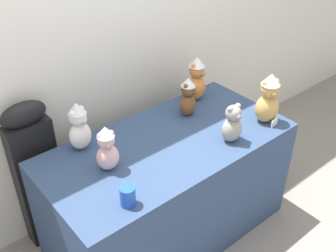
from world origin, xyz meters
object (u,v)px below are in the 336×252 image
at_px(teddy_bear_ginger, 196,79).
at_px(teddy_bear_chestnut, 188,97).
at_px(teddy_bear_snow, 79,126).
at_px(instrument_case, 37,174).
at_px(display_table, 168,190).
at_px(teddy_bear_blush, 107,149).
at_px(teddy_bear_ash, 232,124).
at_px(party_cup_blue, 128,196).
at_px(teddy_bear_honey, 268,99).

bearing_deg(teddy_bear_ginger, teddy_bear_chestnut, -155.57).
bearing_deg(teddy_bear_snow, teddy_bear_ginger, -16.15).
bearing_deg(teddy_bear_chestnut, instrument_case, 140.14).
height_order(display_table, teddy_bear_blush, teddy_bear_blush).
distance_m(teddy_bear_ash, teddy_bear_ginger, 0.55).
relative_size(teddy_bear_snow, teddy_bear_blush, 1.10).
xyz_separation_m(instrument_case, teddy_bear_ash, (0.97, -0.75, 0.36)).
distance_m(display_table, teddy_bear_chestnut, 0.63).
distance_m(instrument_case, teddy_bear_ginger, 1.25).
distance_m(teddy_bear_snow, party_cup_blue, 0.58).
xyz_separation_m(teddy_bear_ash, teddy_bear_chestnut, (-0.00, 0.40, 0.02)).
bearing_deg(teddy_bear_snow, teddy_bear_blush, -102.08).
relative_size(display_table, teddy_bear_snow, 5.11).
bearing_deg(teddy_bear_blush, instrument_case, 130.99).
relative_size(teddy_bear_snow, teddy_bear_ash, 1.21).
relative_size(display_table, teddy_bear_ginger, 4.86).
height_order(display_table, teddy_bear_chestnut, teddy_bear_chestnut).
bearing_deg(teddy_bear_honey, teddy_bear_snow, 176.15).
xyz_separation_m(teddy_bear_snow, teddy_bear_honey, (1.08, -0.52, 0.02)).
relative_size(instrument_case, teddy_bear_snow, 3.46).
height_order(teddy_bear_snow, teddy_bear_ginger, teddy_bear_ginger).
bearing_deg(teddy_bear_ginger, instrument_case, 160.35).
xyz_separation_m(teddy_bear_ginger, teddy_bear_blush, (-0.91, -0.27, -0.02)).
bearing_deg(teddy_bear_ginger, party_cup_blue, -158.58).
distance_m(teddy_bear_ash, teddy_bear_chestnut, 0.40).
relative_size(teddy_bear_snow, teddy_bear_honey, 0.89).
relative_size(teddy_bear_snow, teddy_bear_chestnut, 1.11).
bearing_deg(teddy_bear_honey, teddy_bear_blush, -171.36).
xyz_separation_m(instrument_case, teddy_bear_chestnut, (0.97, -0.36, 0.37)).
height_order(display_table, instrument_case, instrument_case).
bearing_deg(teddy_bear_ash, teddy_bear_snow, 151.12).
distance_m(teddy_bear_honey, teddy_bear_blush, 1.09).
xyz_separation_m(instrument_case, party_cup_blue, (0.17, -0.80, 0.29)).
height_order(display_table, teddy_bear_honey, teddy_bear_honey).
height_order(teddy_bear_ginger, teddy_bear_blush, teddy_bear_ginger).
bearing_deg(teddy_bear_blush, teddy_bear_ash, -4.53).
xyz_separation_m(teddy_bear_snow, party_cup_blue, (-0.06, -0.57, -0.10)).
distance_m(teddy_bear_snow, teddy_bear_chestnut, 0.75).
distance_m(teddy_bear_ginger, teddy_bear_chestnut, 0.23).
height_order(teddy_bear_ash, teddy_bear_ginger, teddy_bear_ginger).
distance_m(instrument_case, teddy_bear_snow, 0.51).
distance_m(teddy_bear_honey, teddy_bear_chestnut, 0.52).
distance_m(teddy_bear_ginger, teddy_bear_blush, 0.95).
relative_size(instrument_case, teddy_bear_ginger, 3.30).
bearing_deg(display_table, teddy_bear_ginger, 29.98).
height_order(teddy_bear_honey, teddy_bear_chestnut, teddy_bear_honey).
xyz_separation_m(teddy_bear_honey, teddy_bear_chestnut, (-0.34, 0.39, -0.03)).
bearing_deg(teddy_bear_ash, instrument_case, 148.51).
bearing_deg(party_cup_blue, teddy_bear_ash, 3.38).
xyz_separation_m(teddy_bear_snow, teddy_bear_ginger, (0.93, -0.00, 0.01)).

